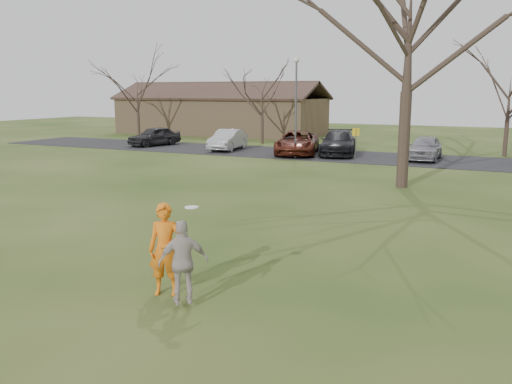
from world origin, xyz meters
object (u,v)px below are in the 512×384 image
car_2 (297,143)px  big_tree (410,24)px  building (221,114)px  lamp_post (296,95)px  car_3 (338,143)px  car_0 (154,136)px  catching_play (183,262)px  car_4 (425,148)px  car_1 (228,140)px  player_defender (165,249)px

car_2 → big_tree: bearing=-62.2°
building → lamp_post: lamp_post is taller
car_2 → car_3: car_3 is taller
car_0 → building: building is taller
car_2 → catching_play: size_ratio=2.89×
car_4 → car_1: bearing=-179.3°
lamp_post → big_tree: big_tree is taller
player_defender → lamp_post: (-5.87, 22.64, 2.99)m
player_defender → catching_play: bearing=-54.1°
player_defender → car_3: (-3.93, 25.53, -0.15)m
car_3 → building: size_ratio=0.27×
car_4 → lamp_post: size_ratio=0.70×
big_tree → car_1: bearing=145.1°
car_1 → car_3: bearing=-3.7°
car_0 → car_2: car_2 is taller
car_3 → building: bearing=129.4°
car_3 → lamp_post: 4.68m
car_2 → player_defender: bearing=-89.9°
car_0 → car_4: bearing=16.5°
car_2 → car_3: size_ratio=1.02×
car_2 → big_tree: size_ratio=0.40×
car_2 → car_3: bearing=6.3°
car_2 → building: bearing=119.9°
car_2 → catching_play: (7.22, -25.00, 0.13)m
car_2 → catching_play: catching_play is taller
car_0 → car_3: car_3 is taller
catching_play → car_2: bearing=106.1°
catching_play → big_tree: big_tree is taller
car_4 → player_defender: bearing=-94.4°
car_2 → lamp_post: bearing=-86.9°
car_3 → player_defender: bearing=-93.6°
big_tree → car_0: bearing=154.0°
lamp_post → building: bearing=132.1°
player_defender → car_3: size_ratio=0.36×
car_4 → building: bearing=148.5°
car_4 → lamp_post: (-7.54, -2.66, 3.18)m
car_2 → car_4: (8.16, 0.75, -0.03)m
catching_play → car_0: bearing=127.0°
car_2 → lamp_post: lamp_post is taller
car_1 → car_3: size_ratio=0.81×
player_defender → lamp_post: lamp_post is taller
car_0 → lamp_post: lamp_post is taller
car_3 → lamp_post: lamp_post is taller
lamp_post → catching_play: bearing=-74.0°
car_0 → catching_play: catching_play is taller
car_1 → big_tree: bearing=-42.5°
player_defender → car_4: (1.67, 25.30, -0.19)m
player_defender → lamp_post: bearing=82.0°
catching_play → building: 43.76m
lamp_post → big_tree: 11.38m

